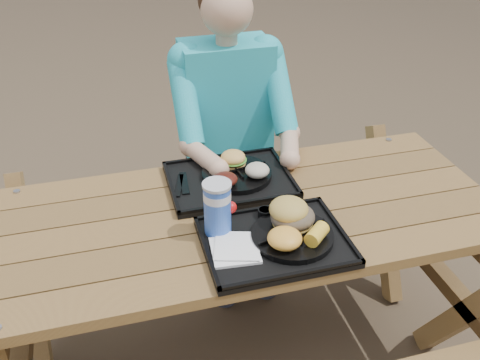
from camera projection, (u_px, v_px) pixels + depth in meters
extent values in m
plane|color=#999999|center=(240.00, 357.00, 2.24)|extent=(60.00, 60.00, 0.00)
cube|color=black|center=(275.00, 243.00, 1.68)|extent=(0.45, 0.35, 0.02)
cube|color=black|center=(230.00, 181.00, 1.98)|extent=(0.45, 0.35, 0.02)
cylinder|color=black|center=(292.00, 236.00, 1.68)|extent=(0.26, 0.26, 0.02)
cylinder|color=black|center=(237.00, 174.00, 1.99)|extent=(0.26, 0.26, 0.02)
cube|color=white|center=(235.00, 250.00, 1.62)|extent=(0.15, 0.15, 0.02)
cylinder|color=blue|center=(217.00, 209.00, 1.67)|extent=(0.09, 0.09, 0.17)
cylinder|color=black|center=(265.00, 213.00, 1.77)|extent=(0.05, 0.05, 0.03)
cylinder|color=yellow|center=(278.00, 212.00, 1.78)|extent=(0.04, 0.04, 0.03)
ellipsoid|color=#F8B841|center=(285.00, 238.00, 1.61)|extent=(0.11, 0.11, 0.05)
cube|color=black|center=(184.00, 183.00, 1.95)|extent=(0.04, 0.15, 0.01)
ellipsoid|color=#4A160E|center=(225.00, 179.00, 1.90)|extent=(0.09, 0.09, 0.04)
ellipsoid|color=beige|center=(257.00, 170.00, 1.94)|extent=(0.09, 0.09, 0.05)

